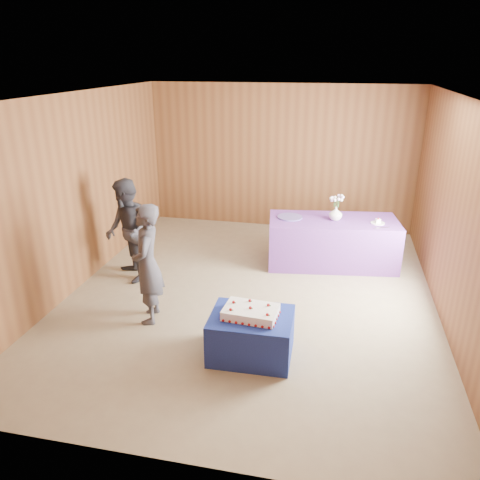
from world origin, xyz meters
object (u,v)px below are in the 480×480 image
(cake_table, at_px, (251,335))
(guest_left, at_px, (147,264))
(vase, at_px, (336,213))
(serving_table, at_px, (332,242))
(sheet_cake, at_px, (251,312))
(guest_right, at_px, (127,231))

(cake_table, bearing_deg, guest_left, 159.30)
(vase, distance_m, guest_left, 3.14)
(serving_table, bearing_deg, vase, -23.02)
(serving_table, xyz_separation_m, sheet_cake, (-0.81, -2.74, 0.18))
(guest_left, bearing_deg, cake_table, 56.45)
(guest_left, height_order, guest_right, guest_right)
(sheet_cake, bearing_deg, serving_table, 78.26)
(sheet_cake, distance_m, guest_right, 2.63)
(vase, bearing_deg, guest_right, -158.01)
(cake_table, xyz_separation_m, vase, (0.82, 2.72, 0.61))
(sheet_cake, bearing_deg, cake_table, 62.44)
(cake_table, bearing_deg, sheet_cake, -123.23)
(guest_left, bearing_deg, sheet_cake, 56.01)
(guest_right, bearing_deg, cake_table, 15.73)
(serving_table, relative_size, guest_right, 1.30)
(serving_table, bearing_deg, cake_table, -114.02)
(sheet_cake, xyz_separation_m, guest_right, (-2.13, 1.54, 0.21))
(guest_right, bearing_deg, vase, 73.38)
(cake_table, distance_m, serving_table, 2.84)
(serving_table, relative_size, vase, 9.33)
(guest_left, bearing_deg, serving_table, 121.58)
(sheet_cake, height_order, vase, vase)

